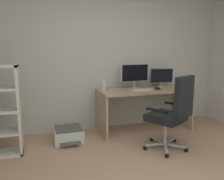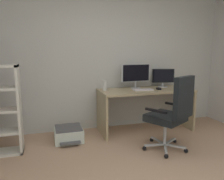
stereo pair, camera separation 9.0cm
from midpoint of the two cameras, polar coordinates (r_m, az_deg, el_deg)
wall_back at (r=4.02m, az=-2.84°, el=9.75°), size 4.80×0.10×2.78m
desk at (r=3.97m, az=9.24°, el=-2.50°), size 1.62×0.68×0.74m
monitor_main at (r=3.99m, az=6.76°, el=4.15°), size 0.55×0.18×0.44m
monitor_secondary at (r=4.24m, az=13.58°, el=3.31°), size 0.40×0.18×0.34m
keyboard at (r=3.83m, az=8.66°, el=0.07°), size 0.34×0.14×0.02m
computer_mouse at (r=3.95m, az=12.52°, el=0.34°), size 0.07×0.10×0.03m
desktop_speaker at (r=3.77m, az=-1.26°, el=1.18°), size 0.07×0.07×0.17m
office_chair at (r=3.18m, az=16.06°, el=-5.35°), size 0.66×0.69×1.07m
printer at (r=3.62m, az=-10.38°, el=-11.04°), size 0.43×0.50×0.22m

